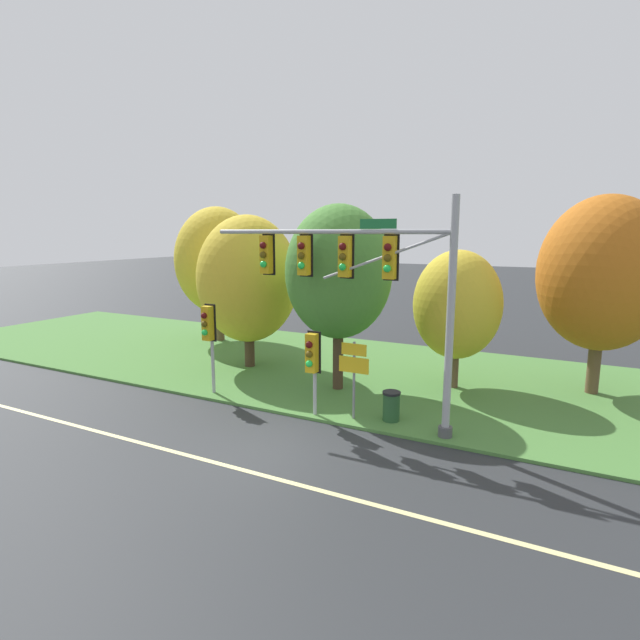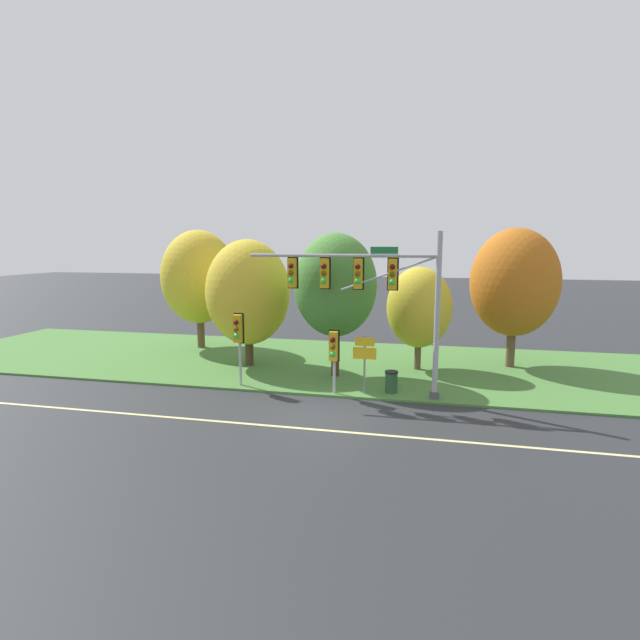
# 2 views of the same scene
# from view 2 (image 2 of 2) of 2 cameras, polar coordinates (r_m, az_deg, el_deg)

# --- Properties ---
(ground_plane) EXTENTS (160.00, 160.00, 0.00)m
(ground_plane) POSITION_cam_2_polar(r_m,az_deg,el_deg) (18.80, -0.36, -11.07)
(ground_plane) COLOR #282B2D
(lane_stripe) EXTENTS (36.00, 0.16, 0.01)m
(lane_stripe) POSITION_cam_2_polar(r_m,az_deg,el_deg) (17.70, -1.27, -12.34)
(lane_stripe) COLOR beige
(lane_stripe) RESTS_ON ground
(grass_verge) EXTENTS (48.00, 11.50, 0.10)m
(grass_verge) POSITION_cam_2_polar(r_m,az_deg,el_deg) (26.55, 3.73, -5.06)
(grass_verge) COLOR #477A38
(grass_verge) RESTS_ON ground
(traffic_signal_mast) EXTENTS (8.00, 0.49, 6.76)m
(traffic_signal_mast) POSITION_cam_2_polar(r_m,az_deg,el_deg) (20.43, 5.81, 3.80)
(traffic_signal_mast) COLOR #9EA0A5
(traffic_signal_mast) RESTS_ON grass_verge
(pedestrian_signal_near_kerb) EXTENTS (0.46, 0.55, 3.27)m
(pedestrian_signal_near_kerb) POSITION_cam_2_polar(r_m,az_deg,el_deg) (22.13, -9.33, -1.50)
(pedestrian_signal_near_kerb) COLOR #9EA0A5
(pedestrian_signal_near_kerb) RESTS_ON grass_verge
(pedestrian_signal_further_along) EXTENTS (0.46, 0.55, 2.73)m
(pedestrian_signal_further_along) POSITION_cam_2_polar(r_m,az_deg,el_deg) (20.73, 1.56, -3.36)
(pedestrian_signal_further_along) COLOR #9EA0A5
(pedestrian_signal_further_along) RESTS_ON grass_verge
(route_sign_post) EXTENTS (0.99, 0.08, 2.46)m
(route_sign_post) POSITION_cam_2_polar(r_m,az_deg,el_deg) (20.97, 5.12, -4.04)
(route_sign_post) COLOR slate
(route_sign_post) RESTS_ON grass_verge
(tree_nearest_road) EXTENTS (4.46, 4.46, 7.08)m
(tree_nearest_road) POSITION_cam_2_polar(r_m,az_deg,el_deg) (30.86, -13.67, 4.78)
(tree_nearest_road) COLOR brown
(tree_nearest_road) RESTS_ON grass_verge
(tree_left_of_mast) EXTENTS (4.30, 4.30, 6.49)m
(tree_left_of_mast) POSITION_cam_2_polar(r_m,az_deg,el_deg) (25.76, -8.23, 3.12)
(tree_left_of_mast) COLOR #423021
(tree_left_of_mast) RESTS_ON grass_verge
(tree_behind_signpost) EXTENTS (3.87, 3.87, 6.77)m
(tree_behind_signpost) POSITION_cam_2_polar(r_m,az_deg,el_deg) (23.34, 1.79, 3.97)
(tree_behind_signpost) COLOR #423021
(tree_behind_signpost) RESTS_ON grass_verge
(tree_mid_verge) EXTENTS (3.21, 3.21, 5.15)m
(tree_mid_verge) POSITION_cam_2_polar(r_m,az_deg,el_deg) (25.21, 11.26, 1.40)
(tree_mid_verge) COLOR brown
(tree_mid_verge) RESTS_ON grass_verge
(tree_tall_centre) EXTENTS (4.36, 4.36, 7.06)m
(tree_tall_centre) POSITION_cam_2_polar(r_m,az_deg,el_deg) (26.99, 21.33, 3.99)
(tree_tall_centre) COLOR brown
(tree_tall_centre) RESTS_ON grass_verge
(trash_bin) EXTENTS (0.56, 0.56, 0.93)m
(trash_bin) POSITION_cam_2_polar(r_m,az_deg,el_deg) (21.53, 8.15, -6.99)
(trash_bin) COLOR #234C28
(trash_bin) RESTS_ON grass_verge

